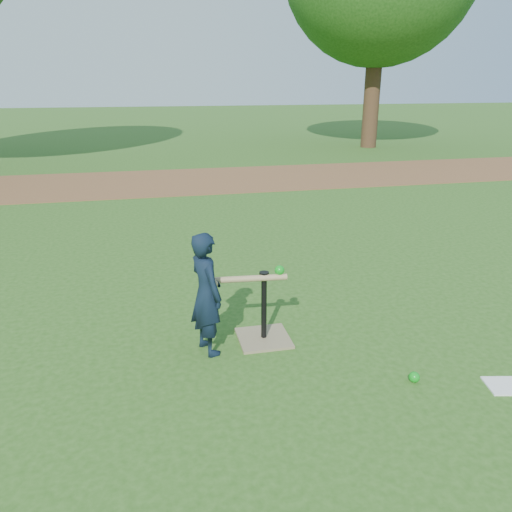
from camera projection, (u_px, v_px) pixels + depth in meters
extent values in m
plane|color=#285116|center=(253.00, 361.00, 3.93)|extent=(80.00, 80.00, 0.00)
cube|color=brown|center=(179.00, 181.00, 10.82)|extent=(24.00, 3.00, 0.01)
imported|color=black|center=(206.00, 294.00, 3.92)|extent=(0.35, 0.43, 1.01)
sphere|color=#0D9819|center=(414.00, 377.00, 3.64)|extent=(0.08, 0.08, 0.08)
cube|color=white|center=(508.00, 386.00, 3.59)|extent=(0.34, 0.29, 0.01)
cube|color=#8A7857|center=(264.00, 338.00, 4.25)|extent=(0.43, 0.43, 0.02)
cylinder|color=black|center=(264.00, 307.00, 4.15)|extent=(0.05, 0.05, 0.55)
cylinder|color=black|center=(264.00, 276.00, 4.06)|extent=(0.08, 0.08, 0.06)
cylinder|color=tan|center=(250.00, 279.00, 4.02)|extent=(0.60, 0.10, 0.05)
sphere|color=tan|center=(214.00, 284.00, 3.92)|extent=(0.06, 0.06, 0.06)
sphere|color=#0D9819|center=(280.00, 270.00, 4.04)|extent=(0.08, 0.08, 0.08)
cylinder|color=#382316|center=(372.00, 92.00, 15.74)|extent=(0.50, 0.50, 3.42)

